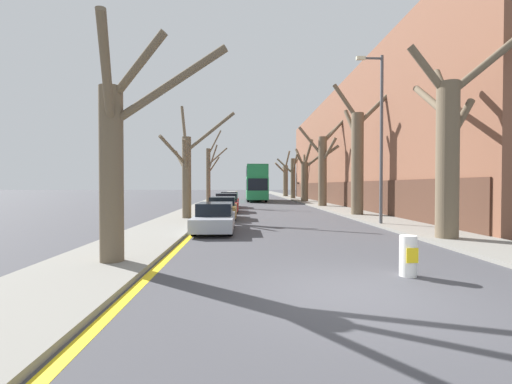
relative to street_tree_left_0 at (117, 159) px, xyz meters
name	(u,v)px	position (x,y,z in m)	size (l,w,h in m)	color
ground_plane	(357,294)	(5.36, -2.43, -2.74)	(300.00, 300.00, 0.00)	#424247
sidewalk_left	(220,198)	(-0.54, 47.57, -2.68)	(2.83, 120.00, 0.12)	gray
sidewalk_right	(292,197)	(11.25, 47.57, -2.68)	(2.83, 120.00, 0.12)	gray
building_facade_right	(377,149)	(17.66, 27.68, 3.24)	(10.08, 48.61, 11.97)	brown
kerb_line_stripe	(230,198)	(1.06, 47.57, -2.73)	(0.24, 120.00, 0.01)	yellow
street_tree_left_0	(117,159)	(0.00, 0.00, 0.00)	(3.29, 2.45, 5.79)	brown
street_tree_left_1	(187,169)	(-0.14, 11.75, 0.29)	(4.11, 4.10, 7.13)	brown
street_tree_left_2	(209,174)	(-0.01, 23.96, 0.44)	(2.03, 2.22, 7.34)	brown
street_tree_right_0	(448,144)	(10.86, 3.71, 0.87)	(4.22, 4.26, 7.77)	brown
street_tree_right_1	(358,157)	(10.90, 13.94, 1.21)	(4.15, 1.92, 8.95)	brown
street_tree_right_2	(323,165)	(10.88, 23.60, 1.29)	(4.69, 3.27, 8.80)	brown
street_tree_right_3	(305,176)	(10.83, 33.18, 0.47)	(3.16, 3.78, 7.57)	brown
street_tree_right_4	(293,176)	(10.71, 42.59, 0.70)	(3.70, 3.81, 7.08)	brown
street_tree_right_5	(285,179)	(10.83, 52.72, 0.51)	(2.88, 2.75, 8.20)	brown
double_decker_bus	(256,181)	(4.92, 36.42, -0.13)	(2.61, 10.69, 4.60)	#1E7F47
parked_car_0	(215,218)	(1.93, 6.63, -2.13)	(1.72, 4.43, 1.28)	#9EA3AD
parked_car_1	(222,208)	(1.93, 12.31, -2.09)	(1.73, 4.05, 1.36)	olive
parked_car_2	(227,203)	(1.93, 17.86, -2.06)	(1.81, 3.97, 1.44)	maroon
parked_car_3	(230,200)	(1.93, 23.22, -2.06)	(1.72, 4.27, 1.45)	maroon
lamp_post	(380,132)	(10.17, 8.43, 2.06)	(1.40, 0.20, 8.67)	#4C4F54
traffic_bollard	(408,256)	(6.96, -1.19, -2.27)	(0.38, 0.39, 0.93)	white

